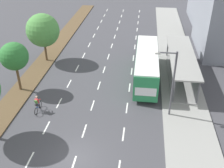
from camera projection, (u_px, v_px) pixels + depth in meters
name	position (u px, v px, depth m)	size (l,w,h in m)	color
ground_plane	(75.00, 158.00, 20.97)	(140.00, 140.00, 0.00)	#424247
median_strip	(53.00, 51.00, 38.91)	(2.60, 52.00, 0.12)	brown
sidewalk_right	(175.00, 57.00, 37.04)	(4.50, 52.00, 0.15)	gray
lane_divider_left	(84.00, 55.00, 37.70)	(0.14, 49.30, 0.01)	white
lane_divider_center	(108.00, 57.00, 37.33)	(0.14, 49.30, 0.01)	white
lane_divider_right	(133.00, 58.00, 36.96)	(0.14, 49.30, 0.01)	white
bus_shelter	(183.00, 63.00, 31.26)	(2.90, 12.33, 2.86)	gray
bus	(147.00, 63.00, 30.89)	(2.54, 11.29, 3.37)	#28844C
cyclist	(37.00, 104.00, 25.96)	(0.46, 1.82, 1.71)	black
median_tree_second	(14.00, 56.00, 27.66)	(2.96, 2.96, 5.47)	brown
median_tree_third	(43.00, 30.00, 34.01)	(4.23, 4.23, 6.29)	brown
streetlight	(171.00, 80.00, 23.80)	(1.91, 0.24, 6.50)	#4C4C51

